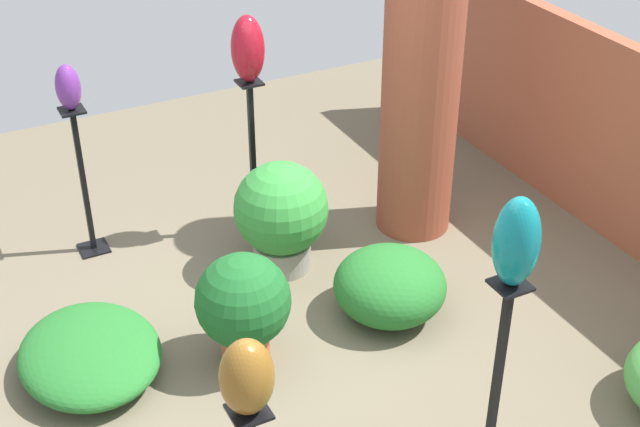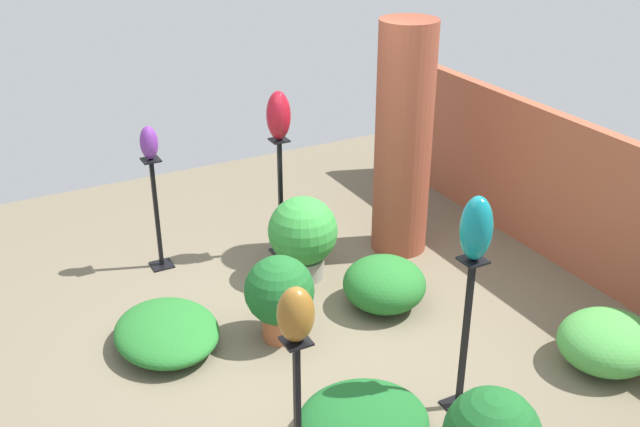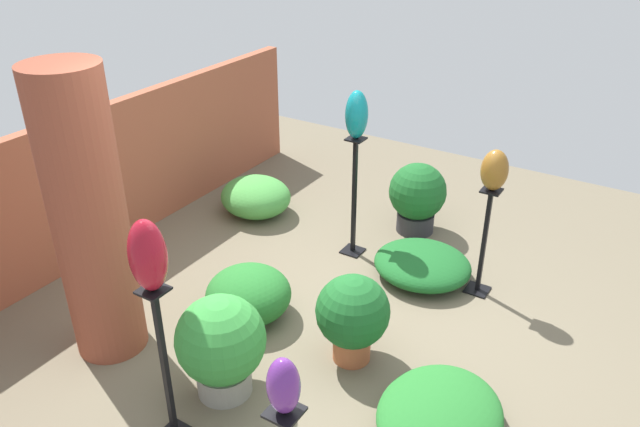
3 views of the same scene
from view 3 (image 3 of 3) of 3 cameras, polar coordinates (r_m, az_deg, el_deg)
ground_plane at (r=5.20m, az=1.94°, el=-10.54°), size 8.00×8.00×0.00m
brick_wall_back at (r=6.36m, az=-19.05°, el=3.03°), size 5.60×0.12×1.41m
brick_pillar at (r=4.73m, az=-20.33°, el=-0.50°), size 0.54×0.54×2.24m
pedestal_bronze at (r=5.56m, az=14.71°, el=-2.97°), size 0.20×0.20×1.01m
pedestal_ruby at (r=4.12m, az=-13.90°, el=-14.00°), size 0.20×0.20×1.18m
pedestal_teal at (r=5.92m, az=3.13°, el=1.03°), size 0.20×0.20×1.20m
art_vase_bronze at (r=5.23m, az=15.67°, el=3.84°), size 0.20×0.22×0.35m
art_vase_ruby at (r=3.61m, az=-15.47°, el=-3.74°), size 0.21×0.23×0.46m
art_vase_violet at (r=2.92m, az=-3.36°, el=-15.45°), size 0.15×0.16×0.31m
art_vase_teal at (r=5.58m, az=3.37°, el=9.01°), size 0.21×0.20×0.44m
potted_plant_walkway_edge at (r=6.43m, az=8.89°, el=1.64°), size 0.59×0.59×0.75m
potted_plant_back_center at (r=4.45m, az=-9.03°, el=-11.68°), size 0.63×0.63×0.78m
potted_plant_front_left at (r=4.68m, az=3.00°, el=-9.21°), size 0.56×0.56×0.72m
foliage_bed_east at (r=5.81m, az=9.33°, el=-4.62°), size 0.83×0.90×0.27m
foliage_bed_west at (r=5.24m, az=-6.55°, el=-7.36°), size 0.71×0.71×0.44m
foliage_bed_center at (r=4.40m, az=10.90°, el=-17.61°), size 0.96×0.81×0.26m
foliage_bed_rear at (r=6.81m, az=-5.89°, el=1.54°), size 0.72×0.78×0.42m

